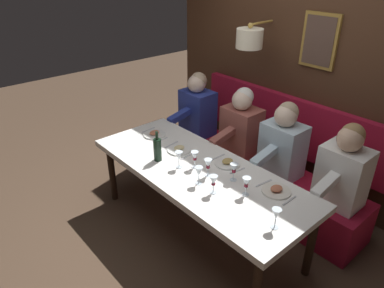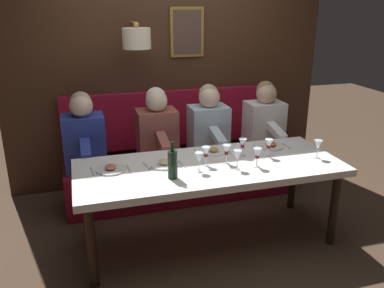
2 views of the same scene
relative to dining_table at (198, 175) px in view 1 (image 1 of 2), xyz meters
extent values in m
plane|color=#4C3828|center=(0.00, 0.00, -0.67)|extent=(12.00, 12.00, 0.00)
cube|color=white|center=(0.00, 0.00, 0.04)|extent=(0.90, 2.25, 0.06)
cylinder|color=black|center=(-0.35, 1.03, -0.33)|extent=(0.07, 0.07, 0.68)
cylinder|color=black|center=(0.35, -1.03, -0.33)|extent=(0.07, 0.07, 0.68)
cylinder|color=black|center=(0.35, 1.03, -0.33)|extent=(0.07, 0.07, 0.68)
cube|color=maroon|center=(0.89, 0.00, -0.45)|extent=(0.52, 2.45, 0.45)
cube|color=#422819|center=(1.48, 0.00, 0.78)|extent=(0.10, 3.65, 2.90)
cube|color=maroon|center=(1.39, 0.00, 0.10)|extent=(0.10, 2.45, 0.64)
cube|color=olive|center=(1.42, -0.20, 1.05)|extent=(0.04, 0.38, 0.53)
cube|color=#4C382D|center=(1.40, -0.20, 1.05)|extent=(0.01, 0.32, 0.47)
cylinder|color=#B78E3D|center=(1.25, 0.41, 1.17)|extent=(0.35, 0.02, 0.02)
cylinder|color=beige|center=(1.08, 0.41, 1.03)|extent=(0.28, 0.28, 0.20)
sphere|color=#B78E3D|center=(1.08, 0.41, 1.16)|extent=(0.06, 0.06, 0.06)
cube|color=white|center=(0.89, -0.93, 0.06)|extent=(0.30, 0.40, 0.56)
sphere|color=#D1A889|center=(0.87, -0.93, 0.44)|extent=(0.22, 0.22, 0.22)
sphere|color=#937047|center=(0.90, -0.93, 0.47)|extent=(0.20, 0.20, 0.20)
cube|color=white|center=(0.60, -0.93, 0.10)|extent=(0.33, 0.09, 0.14)
cube|color=silver|center=(0.89, -0.29, 0.06)|extent=(0.30, 0.40, 0.56)
sphere|color=beige|center=(0.87, -0.29, 0.44)|extent=(0.22, 0.22, 0.22)
sphere|color=tan|center=(0.90, -0.29, 0.47)|extent=(0.20, 0.20, 0.20)
cube|color=silver|center=(0.60, -0.29, 0.10)|extent=(0.33, 0.09, 0.14)
cube|color=#934C42|center=(0.89, 0.27, 0.06)|extent=(0.30, 0.40, 0.56)
sphere|color=beige|center=(0.87, 0.27, 0.44)|extent=(0.22, 0.22, 0.22)
sphere|color=silver|center=(0.90, 0.27, 0.47)|extent=(0.20, 0.20, 0.20)
cube|color=#934C42|center=(0.60, 0.27, 0.10)|extent=(0.33, 0.09, 0.14)
cube|color=#283893|center=(0.89, 1.00, 0.06)|extent=(0.30, 0.40, 0.56)
sphere|color=beige|center=(0.87, 1.00, 0.44)|extent=(0.22, 0.22, 0.22)
sphere|color=tan|center=(0.90, 1.00, 0.47)|extent=(0.20, 0.20, 0.20)
cube|color=#283893|center=(0.60, 1.00, 0.10)|extent=(0.33, 0.09, 0.14)
cylinder|color=white|center=(0.26, -0.12, 0.07)|extent=(0.24, 0.24, 0.01)
ellipsoid|color=#AD8E4C|center=(0.26, -0.12, 0.10)|extent=(0.11, 0.09, 0.04)
cube|color=silver|center=(0.24, -0.27, 0.07)|extent=(0.17, 0.04, 0.01)
cube|color=silver|center=(0.28, 0.02, 0.07)|extent=(0.18, 0.02, 0.01)
cylinder|color=silver|center=(0.24, -0.70, 0.07)|extent=(0.24, 0.24, 0.01)
ellipsoid|color=#B76647|center=(0.24, -0.70, 0.10)|extent=(0.11, 0.09, 0.04)
cube|color=silver|center=(0.22, -0.84, 0.07)|extent=(0.17, 0.02, 0.01)
cube|color=silver|center=(0.26, -0.55, 0.07)|extent=(0.18, 0.04, 0.01)
cylinder|color=white|center=(0.08, 0.37, 0.07)|extent=(0.24, 0.24, 0.01)
ellipsoid|color=#D1BC84|center=(0.08, 0.37, 0.10)|extent=(0.11, 0.09, 0.04)
cube|color=silver|center=(0.06, 0.23, 0.07)|extent=(0.17, 0.04, 0.01)
cube|color=silver|center=(0.10, 0.52, 0.07)|extent=(0.18, 0.04, 0.01)
cylinder|color=silver|center=(0.10, 0.82, 0.07)|extent=(0.24, 0.24, 0.01)
ellipsoid|color=#B76647|center=(0.10, 0.82, 0.10)|extent=(0.11, 0.09, 0.04)
cube|color=silver|center=(0.08, 0.67, 0.07)|extent=(0.17, 0.03, 0.01)
cube|color=silver|center=(0.12, 0.96, 0.07)|extent=(0.18, 0.03, 0.01)
cylinder|color=silver|center=(-0.01, -0.14, 0.07)|extent=(0.06, 0.06, 0.00)
cylinder|color=silver|center=(-0.01, -0.14, 0.11)|extent=(0.01, 0.01, 0.07)
cone|color=silver|center=(-0.01, -0.14, 0.19)|extent=(0.07, 0.07, 0.08)
cylinder|color=maroon|center=(-0.01, -0.14, 0.16)|extent=(0.03, 0.03, 0.03)
cylinder|color=silver|center=(0.02, -0.55, 0.07)|extent=(0.06, 0.06, 0.00)
cylinder|color=silver|center=(0.02, -0.55, 0.11)|extent=(0.01, 0.01, 0.07)
cone|color=silver|center=(0.02, -0.55, 0.19)|extent=(0.07, 0.07, 0.08)
cylinder|color=maroon|center=(0.02, -0.55, 0.16)|extent=(0.03, 0.03, 0.03)
cylinder|color=silver|center=(-0.16, -0.36, 0.07)|extent=(0.06, 0.06, 0.00)
cylinder|color=silver|center=(-0.16, -0.36, 0.11)|extent=(0.01, 0.01, 0.07)
cone|color=silver|center=(-0.16, -0.36, 0.19)|extent=(0.07, 0.07, 0.08)
cylinder|color=maroon|center=(-0.16, -0.36, 0.15)|extent=(0.03, 0.03, 0.02)
cylinder|color=silver|center=(-0.16, -0.18, 0.07)|extent=(0.06, 0.06, 0.00)
cylinder|color=silver|center=(-0.16, -0.18, 0.11)|extent=(0.01, 0.01, 0.07)
cone|color=silver|center=(-0.16, -0.18, 0.19)|extent=(0.07, 0.07, 0.08)
cylinder|color=silver|center=(-0.12, -0.96, 0.07)|extent=(0.06, 0.06, 0.00)
cylinder|color=silver|center=(-0.12, -0.96, 0.11)|extent=(0.01, 0.01, 0.07)
cone|color=silver|center=(-0.12, -0.96, 0.19)|extent=(0.07, 0.07, 0.08)
cylinder|color=silver|center=(0.10, -0.34, 0.07)|extent=(0.06, 0.06, 0.00)
cylinder|color=silver|center=(0.10, -0.34, 0.11)|extent=(0.01, 0.01, 0.07)
cone|color=silver|center=(0.10, -0.34, 0.19)|extent=(0.07, 0.07, 0.08)
cylinder|color=maroon|center=(0.10, -0.34, 0.16)|extent=(0.03, 0.03, 0.03)
cylinder|color=silver|center=(-0.01, 0.04, 0.07)|extent=(0.06, 0.06, 0.00)
cylinder|color=silver|center=(-0.01, 0.04, 0.11)|extent=(0.01, 0.01, 0.07)
cone|color=silver|center=(-0.01, 0.04, 0.19)|extent=(0.07, 0.07, 0.08)
cylinder|color=maroon|center=(-0.01, 0.04, 0.16)|extent=(0.03, 0.03, 0.02)
cylinder|color=silver|center=(-0.12, 0.13, 0.07)|extent=(0.06, 0.06, 0.00)
cylinder|color=silver|center=(-0.12, 0.13, 0.11)|extent=(0.01, 0.01, 0.07)
cone|color=silver|center=(-0.12, 0.13, 0.19)|extent=(0.07, 0.07, 0.08)
cylinder|color=black|center=(-0.19, 0.37, 0.18)|extent=(0.08, 0.08, 0.22)
cylinder|color=black|center=(-0.19, 0.37, 0.33)|extent=(0.03, 0.03, 0.08)
camera|label=1|loc=(-1.86, -2.05, 1.79)|focal=33.29mm
camera|label=2|loc=(-3.00, 1.03, 1.37)|focal=37.78mm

